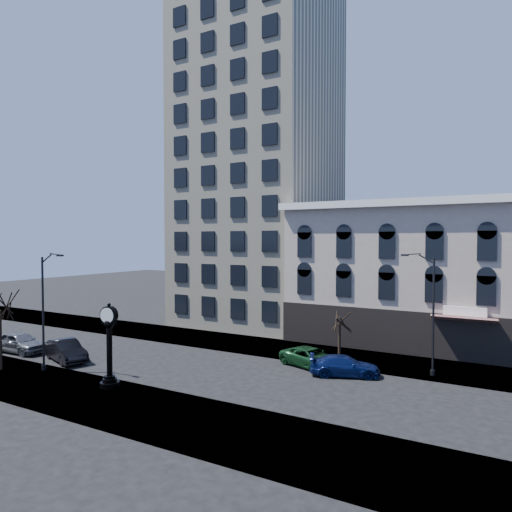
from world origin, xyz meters
The scene contains 14 objects.
ground centered at (0.00, 0.00, 0.00)m, with size 160.00×160.00×0.00m, color black.
sidewalk_far centered at (0.00, 8.00, 0.06)m, with size 160.00×6.00×0.12m, color gray.
sidewalk_near centered at (0.00, -8.00, 0.06)m, with size 160.00×6.00×0.12m, color gray.
cream_tower centered at (-6.11, 18.88, 19.32)m, with size 15.90×15.40×42.50m.
victorian_row centered at (12.00, 15.89, 6.00)m, with size 22.60×11.19×12.50m.
street_clock centered at (-2.55, -6.36, 2.49)m, with size 1.19×1.19×5.23m.
street_lamp_near centered at (-8.80, -6.00, 6.44)m, with size 2.17×0.33×8.38m.
street_lamp_far centered at (13.87, 6.04, 6.45)m, with size 2.17×0.33×8.38m.
bare_tree_near centered at (-12.15, -7.41, 5.19)m, with size 3.91×3.91×6.71m.
bare_tree_far centered at (7.44, 7.54, 3.33)m, with size 2.48×2.48×4.26m.
car_near_a centered at (-16.02, -3.48, 0.85)m, with size 2.00×4.97×1.69m, color #595B60.
car_near_b centered at (-10.48, -3.37, 0.81)m, with size 1.71×4.90×1.61m, color black.
car_far_a centered at (6.42, 4.30, 0.68)m, with size 2.26×4.90×1.36m, color #143F1E.
car_far_b centered at (9.23, 3.41, 0.68)m, with size 1.91×4.71×1.37m, color #0C194C.
Camera 1 is at (19.05, -26.20, 9.21)m, focal length 32.00 mm.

